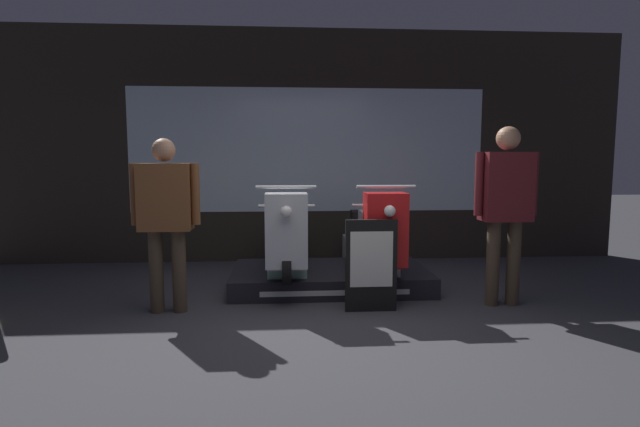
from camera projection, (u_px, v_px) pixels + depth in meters
ground_plane at (327, 335)px, 4.08m from camera, size 30.00×30.00×0.00m
shop_wall_back at (308, 147)px, 6.94m from camera, size 8.89×0.09×3.20m
display_platform at (330, 278)px, 5.59m from camera, size 2.16×1.22×0.21m
scooter_display_left at (286, 237)px, 5.44m from camera, size 0.58×1.77×0.97m
scooter_display_right at (374, 236)px, 5.50m from camera, size 0.58×1.77×0.97m
scooter_backrow_0 at (287, 251)px, 5.79m from camera, size 0.58×1.77×0.97m
scooter_backrow_1 at (369, 250)px, 5.86m from camera, size 0.58×1.77×0.97m
person_left_browsing at (166, 210)px, 4.59m from camera, size 0.63×0.26×1.62m
person_right_browsing at (506, 199)px, 4.81m from camera, size 0.62×0.26×1.74m
price_sign_board at (371, 265)px, 4.66m from camera, size 0.49×0.04×0.87m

